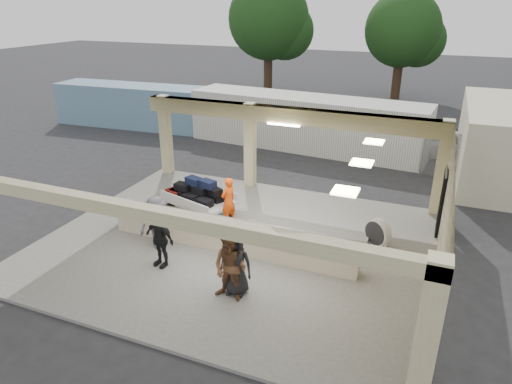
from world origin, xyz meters
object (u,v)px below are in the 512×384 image
at_px(drum_fan, 378,233).
at_px(passenger_b, 159,238).
at_px(passenger_a, 230,267).
at_px(container_white, 305,123).
at_px(car_white_a, 452,144).
at_px(car_dark, 420,128).
at_px(baggage_counter, 229,236).
at_px(container_blue, 133,105).
at_px(passenger_c, 157,222).
at_px(luggage_cart, 197,195).
at_px(baggage_handler, 228,201).
at_px(passenger_d, 236,263).

xyz_separation_m(drum_fan, passenger_b, (-5.69, -3.42, 0.36)).
relative_size(passenger_a, container_white, 0.15).
xyz_separation_m(car_white_a, car_dark, (-1.70, 2.30, 0.10)).
height_order(baggage_counter, container_blue, container_blue).
relative_size(passenger_c, car_white_a, 0.38).
bearing_deg(passenger_a, passenger_c, 156.83).
bearing_deg(container_blue, baggage_counter, -47.62).
bearing_deg(luggage_cart, baggage_handler, 9.05).
relative_size(baggage_handler, car_dark, 0.37).
xyz_separation_m(passenger_b, passenger_c, (-0.68, 0.88, -0.02)).
bearing_deg(baggage_handler, car_dark, 177.47).
bearing_deg(container_white, container_blue, -176.92).
xyz_separation_m(drum_fan, passenger_c, (-6.37, -2.53, 0.34)).
height_order(luggage_cart, baggage_handler, baggage_handler).
xyz_separation_m(drum_fan, passenger_a, (-3.12, -4.13, 0.43)).
distance_m(passenger_b, passenger_d, 2.63).
relative_size(passenger_a, car_dark, 0.42).
height_order(luggage_cart, passenger_c, passenger_c).
bearing_deg(passenger_c, baggage_handler, 5.30).
height_order(passenger_c, container_white, container_white).
bearing_deg(container_blue, car_white_a, -0.87).
bearing_deg(car_white_a, luggage_cart, 130.14).
height_order(drum_fan, passenger_a, passenger_a).
distance_m(passenger_d, car_dark, 17.21).
relative_size(luggage_cart, passenger_a, 1.46).
height_order(baggage_handler, car_white_a, baggage_handler).
bearing_deg(car_white_a, passenger_b, 139.35).
distance_m(luggage_cart, passenger_b, 3.44).
bearing_deg(drum_fan, car_dark, 123.43).
bearing_deg(car_dark, passenger_c, -178.26).
height_order(passenger_a, passenger_b, passenger_a).
distance_m(passenger_c, car_dark, 16.95).
relative_size(drum_fan, container_blue, 0.10).
distance_m(passenger_b, container_white, 12.95).
distance_m(car_white_a, container_white, 7.38).
distance_m(drum_fan, passenger_d, 4.94).
bearing_deg(baggage_handler, luggage_cart, -78.05).
relative_size(drum_fan, passenger_b, 0.55).
distance_m(passenger_b, passenger_c, 1.11).
xyz_separation_m(luggage_cart, car_white_a, (8.39, 10.77, -0.21)).
distance_m(luggage_cart, passenger_a, 5.21).
distance_m(passenger_d, container_blue, 19.10).
relative_size(baggage_handler, car_white_a, 0.37).
bearing_deg(baggage_handler, passenger_b, 7.80).
relative_size(passenger_c, passenger_d, 0.96).
relative_size(passenger_d, container_white, 0.14).
distance_m(baggage_counter, passenger_c, 2.28).
distance_m(passenger_b, car_dark, 17.52).
distance_m(luggage_cart, car_dark, 14.67).
bearing_deg(passenger_c, car_white_a, 3.00).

